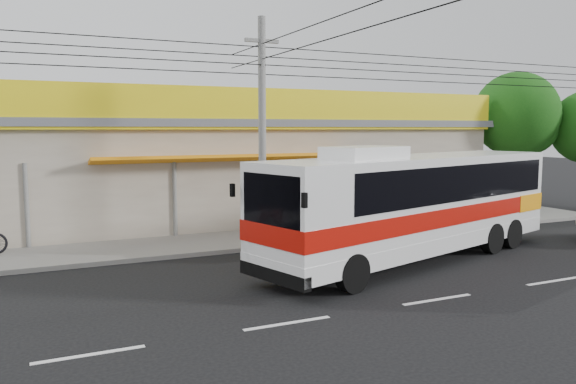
# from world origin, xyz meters

# --- Properties ---
(ground) EXTENTS (120.00, 120.00, 0.00)m
(ground) POSITION_xyz_m (0.00, 0.00, 0.00)
(ground) COLOR black
(ground) RESTS_ON ground
(sidewalk) EXTENTS (30.00, 3.20, 0.15)m
(sidewalk) POSITION_xyz_m (0.00, 6.00, 0.07)
(sidewalk) COLOR gray
(sidewalk) RESTS_ON ground
(lane_markings) EXTENTS (50.00, 0.12, 0.01)m
(lane_markings) POSITION_xyz_m (0.00, -2.50, 0.00)
(lane_markings) COLOR silver
(lane_markings) RESTS_ON ground
(storefront_building) EXTENTS (22.60, 9.20, 5.70)m
(storefront_building) POSITION_xyz_m (-0.01, 11.54, 2.30)
(storefront_building) COLOR gray
(storefront_building) RESTS_ON ground
(coach_bus) EXTENTS (12.01, 5.73, 3.63)m
(coach_bus) POSITION_xyz_m (2.24, 1.14, 1.94)
(coach_bus) COLOR silver
(coach_bus) RESTS_ON ground
(utility_pole) EXTENTS (34.00, 14.00, 7.72)m
(utility_pole) POSITION_xyz_m (-1.84, 4.20, 6.37)
(utility_pole) COLOR #61615E
(utility_pole) RESTS_ON ground
(tree_far) EXTENTS (4.18, 4.18, 6.93)m
(tree_far) POSITION_xyz_m (13.37, 7.73, 4.69)
(tree_far) COLOR #352115
(tree_far) RESTS_ON ground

